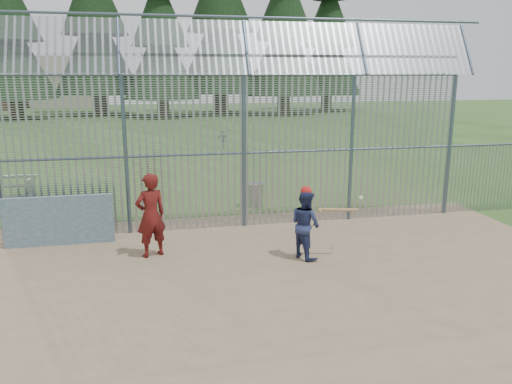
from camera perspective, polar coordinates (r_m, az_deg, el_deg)
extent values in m
plane|color=#2D511E|center=(10.33, 2.36, -9.58)|extent=(120.00, 120.00, 0.00)
cube|color=#756047|center=(9.88, 3.10, -10.63)|extent=(14.00, 10.00, 0.02)
cube|color=#38566B|center=(12.76, -21.58, -3.06)|extent=(2.50, 0.12, 1.20)
imported|color=navy|center=(11.07, 5.66, -3.70)|extent=(0.83, 0.92, 1.53)
imported|color=maroon|center=(11.30, -11.94, -2.61)|extent=(0.82, 0.69, 1.90)
imported|color=slate|center=(27.36, -3.86, 5.99)|extent=(0.62, 0.32, 1.01)
sphere|color=#AE1A17|center=(10.88, 5.75, 0.06)|extent=(0.25, 0.25, 0.25)
cylinder|color=#AA7F4C|center=(11.07, 9.39, -2.00)|extent=(0.84, 0.28, 0.07)
sphere|color=#AA7F4C|center=(10.93, 7.29, -2.14)|extent=(0.09, 0.09, 0.09)
sphere|color=white|center=(11.43, 11.91, -0.65)|extent=(0.09, 0.09, 0.09)
cylinder|color=#93959B|center=(15.39, -0.12, -0.42)|extent=(0.52, 0.52, 0.70)
cylinder|color=#9EA0A5|center=(15.31, -0.12, 0.93)|extent=(0.56, 0.56, 0.05)
sphere|color=#9EA0A5|center=(15.30, -0.12, 1.11)|extent=(0.10, 0.10, 0.10)
cube|color=gray|center=(17.97, -24.26, 0.39)|extent=(0.06, 0.90, 0.70)
cylinder|color=#47566B|center=(12.87, -14.65, 3.90)|extent=(0.10, 0.10, 4.00)
cylinder|color=#47566B|center=(13.08, -1.38, 4.48)|extent=(0.10, 0.10, 4.00)
cylinder|color=#47566B|center=(13.95, 10.86, 4.80)|extent=(0.10, 0.10, 4.00)
cylinder|color=#47566B|center=(15.36, 21.27, 4.91)|extent=(0.10, 0.10, 4.00)
cylinder|color=#47566B|center=(12.92, -1.43, 13.27)|extent=(12.00, 0.07, 0.07)
cylinder|color=#47566B|center=(13.08, -1.38, 4.48)|extent=(12.00, 0.06, 0.06)
cube|color=gray|center=(13.08, -1.38, 4.48)|extent=(12.00, 0.02, 4.00)
cube|color=gray|center=(12.57, -1.12, 16.23)|extent=(12.00, 0.77, 1.31)
cylinder|color=#47566B|center=(15.53, 20.96, 1.26)|extent=(0.08, 0.08, 2.00)
cylinder|color=#332319|center=(50.61, -25.71, 9.30)|extent=(1.19, 1.19, 3.06)
cone|color=black|center=(50.92, -26.75, 19.03)|extent=(7.48, 7.48, 13.94)
cylinder|color=#332319|center=(52.45, -17.42, 10.29)|extent=(1.33, 1.33, 3.42)
cylinder|color=#332319|center=(48.29, -10.60, 10.13)|extent=(1.12, 1.12, 2.88)
cone|color=black|center=(48.54, -11.03, 19.79)|extent=(7.04, 7.04, 13.12)
cylinder|color=#332319|center=(51.78, -3.95, 10.93)|extent=(1.40, 1.40, 3.60)
cylinder|color=#332319|center=(51.05, 3.18, 10.70)|extent=(1.26, 1.26, 3.24)
cone|color=black|center=(51.44, 3.32, 20.97)|extent=(7.92, 7.92, 14.76)
cylinder|color=#332319|center=(56.68, 8.06, 10.77)|extent=(1.19, 1.19, 3.06)
cone|color=black|center=(56.96, 8.36, 19.51)|extent=(7.48, 7.48, 13.94)
cube|color=#B2A58C|center=(67.89, -20.69, 11.72)|extent=(8.00, 7.00, 6.00)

